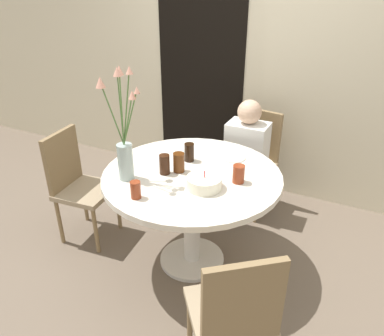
# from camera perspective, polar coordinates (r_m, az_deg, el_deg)

# --- Properties ---
(ground_plane) EXTENTS (16.00, 16.00, 0.00)m
(ground_plane) POSITION_cam_1_polar(r_m,az_deg,el_deg) (2.99, 0.00, -13.82)
(ground_plane) COLOR #6B5B4C
(wall_back) EXTENTS (8.00, 0.05, 2.60)m
(wall_back) POSITION_cam_1_polar(r_m,az_deg,el_deg) (3.59, 10.15, 16.26)
(wall_back) COLOR beige
(wall_back) RESTS_ON ground_plane
(doorway_panel) EXTENTS (0.90, 0.01, 2.05)m
(doorway_panel) POSITION_cam_1_polar(r_m,az_deg,el_deg) (3.82, 1.29, 13.10)
(doorway_panel) COLOR black
(doorway_panel) RESTS_ON ground_plane
(dining_table) EXTENTS (1.23, 1.23, 0.77)m
(dining_table) POSITION_cam_1_polar(r_m,az_deg,el_deg) (2.62, 0.00, -3.44)
(dining_table) COLOR silver
(dining_table) RESTS_ON ground_plane
(chair_far_back) EXTENTS (0.45, 0.45, 0.91)m
(chair_far_back) POSITION_cam_1_polar(r_m,az_deg,el_deg) (3.43, 9.43, 1.92)
(chair_far_back) COLOR #9E896B
(chair_far_back) RESTS_ON ground_plane
(chair_right_flank) EXTENTS (0.44, 0.44, 0.91)m
(chair_right_flank) POSITION_cam_1_polar(r_m,az_deg,el_deg) (3.12, -17.20, -1.82)
(chair_right_flank) COLOR #9E896B
(chair_right_flank) RESTS_ON ground_plane
(chair_left_flank) EXTENTS (0.56, 0.56, 0.91)m
(chair_left_flank) POSITION_cam_1_polar(r_m,az_deg,el_deg) (1.96, 6.43, -21.08)
(chair_left_flank) COLOR #9E896B
(chair_left_flank) RESTS_ON ground_plane
(birthday_cake) EXTENTS (0.22, 0.22, 0.12)m
(birthday_cake) POSITION_cam_1_polar(r_m,az_deg,el_deg) (2.36, 1.88, -2.23)
(birthday_cake) COLOR white
(birthday_cake) RESTS_ON dining_table
(flower_vase) EXTENTS (0.28, 0.18, 0.75)m
(flower_vase) POSITION_cam_1_polar(r_m,az_deg,el_deg) (2.41, -10.36, 3.82)
(flower_vase) COLOR #9EB2AD
(flower_vase) RESTS_ON dining_table
(side_plate) EXTENTS (0.17, 0.17, 0.01)m
(side_plate) POSITION_cam_1_polar(r_m,az_deg,el_deg) (2.77, 6.35, 1.59)
(side_plate) COLOR white
(side_plate) RESTS_ON dining_table
(drink_glass_0) EXTENTS (0.07, 0.07, 0.14)m
(drink_glass_0) POSITION_cam_1_polar(r_m,az_deg,el_deg) (2.53, -4.21, 0.55)
(drink_glass_0) COLOR #33190C
(drink_glass_0) RESTS_ON dining_table
(drink_glass_1) EXTENTS (0.07, 0.07, 0.13)m
(drink_glass_1) POSITION_cam_1_polar(r_m,az_deg,el_deg) (2.70, -0.42, 2.41)
(drink_glass_1) COLOR black
(drink_glass_1) RESTS_ON dining_table
(drink_glass_2) EXTENTS (0.08, 0.08, 0.14)m
(drink_glass_2) POSITION_cam_1_polar(r_m,az_deg,el_deg) (2.55, -2.02, 0.85)
(drink_glass_2) COLOR #51280F
(drink_glass_2) RESTS_ON dining_table
(drink_glass_3) EXTENTS (0.06, 0.06, 0.11)m
(drink_glass_3) POSITION_cam_1_polar(r_m,az_deg,el_deg) (2.28, -8.59, -3.31)
(drink_glass_3) COLOR maroon
(drink_glass_3) RESTS_ON dining_table
(drink_glass_4) EXTENTS (0.08, 0.08, 0.12)m
(drink_glass_4) POSITION_cam_1_polar(r_m,az_deg,el_deg) (2.44, 7.12, -0.90)
(drink_glass_4) COLOR maroon
(drink_glass_4) RESTS_ON dining_table
(person_guest) EXTENTS (0.34, 0.24, 1.07)m
(person_guest) POSITION_cam_1_polar(r_m,az_deg,el_deg) (3.31, 8.19, 0.76)
(person_guest) COLOR #383333
(person_guest) RESTS_ON ground_plane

